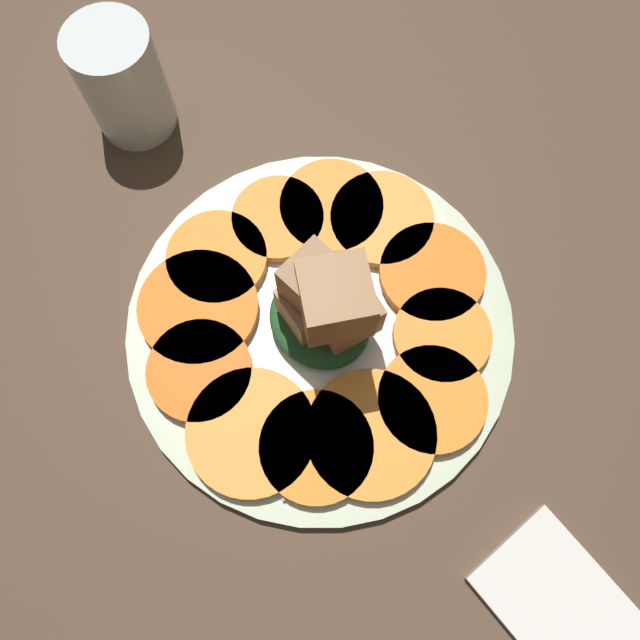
{
  "coord_description": "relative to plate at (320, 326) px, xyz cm",
  "views": [
    {
      "loc": [
        11.46,
        -9.42,
        49.33
      ],
      "look_at": [
        0.0,
        0.0,
        4.1
      ],
      "focal_mm": 35.0,
      "sensor_mm": 36.0,
      "label": 1
    }
  ],
  "objects": [
    {
      "name": "napkin",
      "position": [
        27.14,
        0.15,
        -0.12
      ],
      "size": [
        12.92,
        7.75,
        0.8
      ],
      "color": "silver",
      "rests_on": "table_slab"
    },
    {
      "name": "carrot_slice_0",
      "position": [
        3.36,
        -9.25,
        1.08
      ],
      "size": [
        9.53,
        9.53,
        1.01
      ],
      "primitive_type": "cylinder",
      "color": "orange",
      "rests_on": "plate"
    },
    {
      "name": "carrot_slice_2",
      "position": [
        8.97,
        -2.6,
        1.08
      ],
      "size": [
        9.57,
        9.57,
        1.01
      ],
      "primitive_type": "cylinder",
      "color": "orange",
      "rests_on": "plate"
    },
    {
      "name": "carrot_slice_1",
      "position": [
        7.19,
        -6.26,
        1.08
      ],
      "size": [
        8.3,
        8.3,
        1.01
      ],
      "primitive_type": "cylinder",
      "color": "orange",
      "rests_on": "plate"
    },
    {
      "name": "center_pile",
      "position": [
        0.35,
        0.27,
        5.13
      ],
      "size": [
        8.7,
        7.59,
        11.19
      ],
      "color": "#235128",
      "rests_on": "plate"
    },
    {
      "name": "carrot_slice_7",
      "position": [
        -7.1,
        7.06,
        1.08
      ],
      "size": [
        8.5,
        8.5,
        1.01
      ],
      "primitive_type": "cylinder",
      "color": "orange",
      "rests_on": "plate"
    },
    {
      "name": "carrot_slice_8",
      "position": [
        -9.03,
        2.99,
        1.08
      ],
      "size": [
        7.5,
        7.5,
        1.01
      ],
      "primitive_type": "cylinder",
      "color": "orange",
      "rests_on": "plate"
    },
    {
      "name": "carrot_slice_6",
      "position": [
        -3.63,
        9.51,
        1.08
      ],
      "size": [
        8.44,
        8.44,
        1.01
      ],
      "primitive_type": "cylinder",
      "color": "#F99438",
      "rests_on": "plate"
    },
    {
      "name": "carrot_slice_9",
      "position": [
        -9.4,
        -2.92,
        1.08
      ],
      "size": [
        8.04,
        8.04,
        1.01
      ],
      "primitive_type": "cylinder",
      "color": "orange",
      "rests_on": "plate"
    },
    {
      "name": "carrot_slice_10",
      "position": [
        -6.94,
        -6.54,
        1.08
      ],
      "size": [
        9.38,
        9.38,
        1.01
      ],
      "primitive_type": "cylinder",
      "color": "orange",
      "rests_on": "plate"
    },
    {
      "name": "table_slab",
      "position": [
        0.0,
        0.0,
        -1.52
      ],
      "size": [
        120.0,
        120.0,
        2.0
      ],
      "primitive_type": "cube",
      "color": "#4C3828",
      "rests_on": "ground"
    },
    {
      "name": "fork",
      "position": [
        -1.49,
        -7.74,
        0.78
      ],
      "size": [
        19.76,
        5.84,
        0.4
      ],
      "rotation": [
        0.0,
        0.0,
        -0.21
      ],
      "color": "silver",
      "rests_on": "plate"
    },
    {
      "name": "carrot_slice_11",
      "position": [
        -2.77,
        -9.45,
        1.08
      ],
      "size": [
        7.94,
        7.94,
        1.01
      ],
      "primitive_type": "cylinder",
      "color": "orange",
      "rests_on": "plate"
    },
    {
      "name": "carrot_slice_3",
      "position": [
        9.95,
        2.57,
        1.08
      ],
      "size": [
        8.15,
        8.15,
        1.01
      ],
      "primitive_type": "cylinder",
      "color": "orange",
      "rests_on": "plate"
    },
    {
      "name": "plate",
      "position": [
        0.0,
        0.0,
        0.0
      ],
      "size": [
        30.32,
        30.32,
        1.05
      ],
      "color": "beige",
      "rests_on": "table_slab"
    },
    {
      "name": "carrot_slice_4",
      "position": [
        6.79,
        6.52,
        1.08
      ],
      "size": [
        7.54,
        7.54,
        1.01
      ],
      "primitive_type": "cylinder",
      "color": "orange",
      "rests_on": "plate"
    },
    {
      "name": "water_glass",
      "position": [
        -25.49,
        -0.49,
        4.34
      ],
      "size": [
        6.88,
        6.88,
        9.72
      ],
      "color": "silver",
      "rests_on": "table_slab"
    },
    {
      "name": "carrot_slice_5",
      "position": [
        2.47,
        9.46,
        1.08
      ],
      "size": [
        8.39,
        8.39,
        1.01
      ],
      "primitive_type": "cylinder",
      "color": "orange",
      "rests_on": "plate"
    }
  ]
}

